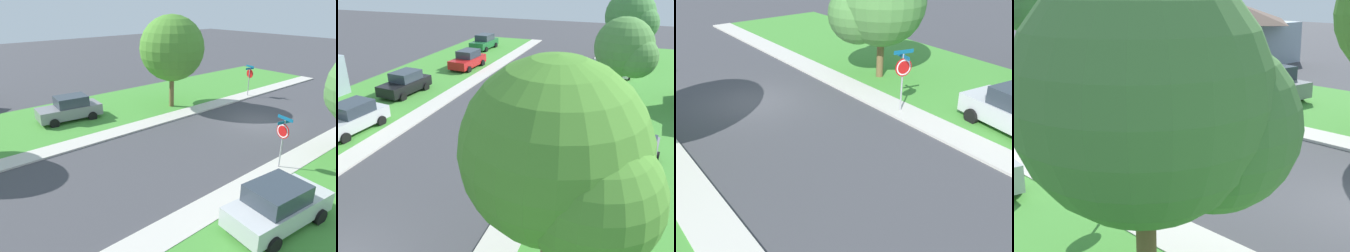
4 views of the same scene
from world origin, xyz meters
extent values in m
plane|color=#424247|center=(0.00, 0.00, 0.00)|extent=(120.00, 120.00, 0.00)
cylinder|color=#9E9EA3|center=(-4.59, 4.77, 1.30)|extent=(0.07, 0.07, 2.60)
cylinder|color=red|center=(-4.58, 4.82, 2.05)|extent=(0.75, 0.19, 0.76)
cylinder|color=white|center=(-4.58, 4.84, 2.05)|extent=(0.65, 0.15, 0.67)
cylinder|color=red|center=(-4.58, 4.84, 2.05)|extent=(0.54, 0.12, 0.55)
cube|color=#0F5B84|center=(-4.59, 4.77, 2.69)|extent=(0.90, 0.22, 0.16)
cube|color=#0F5B84|center=(-4.59, 4.77, 2.50)|extent=(0.22, 0.90, 0.16)
cylinder|color=black|center=(-6.18, 7.28, 0.32)|extent=(0.31, 0.66, 0.64)
cylinder|color=black|center=(-7.97, 7.46, 0.32)|extent=(0.31, 0.66, 0.64)
cylinder|color=brown|center=(-6.79, 0.84, 1.19)|extent=(0.36, 0.36, 2.38)
sphere|color=#4B823F|center=(-6.79, 0.84, 3.90)|extent=(4.33, 4.33, 4.33)
sphere|color=#4B823F|center=(-5.82, 0.19, 3.36)|extent=(3.03, 3.03, 3.03)
camera|label=1|loc=(-11.80, 18.16, 7.85)|focal=33.76mm
camera|label=2|loc=(8.18, -5.27, 8.84)|focal=36.53mm
camera|label=3|loc=(7.04, 16.55, 7.41)|focal=44.43mm
camera|label=4|loc=(-11.92, -5.40, 5.62)|focal=54.19mm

